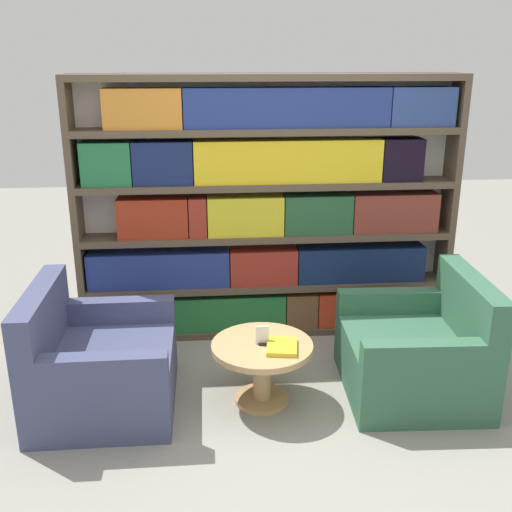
% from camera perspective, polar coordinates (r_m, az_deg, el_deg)
% --- Properties ---
extents(ground_plane, '(14.00, 14.00, 0.00)m').
position_cam_1_polar(ground_plane, '(3.84, 2.98, -15.11)').
color(ground_plane, gray).
extents(bookshelf, '(2.88, 0.30, 2.00)m').
position_cam_1_polar(bookshelf, '(4.58, 1.28, 4.35)').
color(bookshelf, silver).
rests_on(bookshelf, ground_plane).
extents(armchair_left, '(0.85, 0.92, 0.80)m').
position_cam_1_polar(armchair_left, '(3.94, -14.81, -10.15)').
color(armchair_left, '#42476B').
rests_on(armchair_left, ground_plane).
extents(armchair_right, '(0.89, 0.96, 0.80)m').
position_cam_1_polar(armchair_right, '(4.11, 15.15, -8.94)').
color(armchair_right, '#336047').
rests_on(armchair_right, ground_plane).
extents(coffee_table, '(0.64, 0.64, 0.41)m').
position_cam_1_polar(coffee_table, '(3.84, 0.58, -9.91)').
color(coffee_table, tan).
rests_on(coffee_table, ground_plane).
extents(table_sign, '(0.08, 0.06, 0.12)m').
position_cam_1_polar(table_sign, '(3.76, 0.59, -7.69)').
color(table_sign, black).
rests_on(table_sign, coffee_table).
extents(stray_book, '(0.22, 0.25, 0.03)m').
position_cam_1_polar(stray_book, '(3.72, 2.48, -8.63)').
color(stray_book, gold).
rests_on(stray_book, coffee_table).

